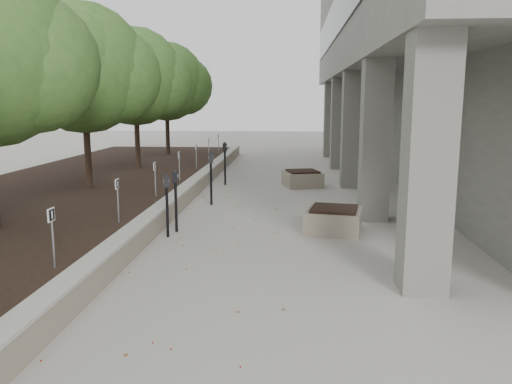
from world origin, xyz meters
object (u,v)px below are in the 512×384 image
(crabapple_tree_3, at_px, (84,96))
(parking_meter_3, at_px, (167,206))
(planter_back, at_px, (302,178))
(parking_meter_5, at_px, (225,164))
(parking_meter_2, at_px, (176,201))
(crabapple_tree_4, at_px, (136,98))
(crabapple_tree_5, at_px, (167,98))
(planter_front, at_px, (334,220))
(parking_meter_4, at_px, (211,178))

(crabapple_tree_3, relative_size, parking_meter_3, 3.86)
(planter_back, bearing_deg, parking_meter_5, 177.90)
(parking_meter_2, height_order, parking_meter_5, parking_meter_5)
(parking_meter_3, bearing_deg, parking_meter_5, 70.75)
(crabapple_tree_3, bearing_deg, parking_meter_5, 39.63)
(crabapple_tree_3, height_order, crabapple_tree_4, same)
(crabapple_tree_4, distance_m, parking_meter_2, 9.62)
(crabapple_tree_4, height_order, parking_meter_2, crabapple_tree_4)
(crabapple_tree_4, distance_m, crabapple_tree_5, 5.00)
(planter_front, distance_m, planter_back, 6.39)
(crabapple_tree_3, xyz_separation_m, parking_meter_5, (3.75, 3.10, -2.35))
(parking_meter_2, bearing_deg, planter_back, 69.08)
(parking_meter_5, bearing_deg, crabapple_tree_4, 170.24)
(crabapple_tree_5, bearing_deg, parking_meter_4, -70.00)
(parking_meter_4, bearing_deg, crabapple_tree_4, 111.10)
(parking_meter_4, bearing_deg, crabapple_tree_5, 96.24)
(crabapple_tree_3, relative_size, crabapple_tree_4, 1.00)
(crabapple_tree_3, height_order, parking_meter_4, crabapple_tree_3)
(parking_meter_3, bearing_deg, crabapple_tree_4, 94.01)
(crabapple_tree_3, height_order, parking_meter_2, crabapple_tree_3)
(parking_meter_4, distance_m, planter_front, 4.42)
(parking_meter_5, xyz_separation_m, planter_back, (2.77, -0.10, -0.49))
(parking_meter_2, bearing_deg, crabapple_tree_3, 137.42)
(crabapple_tree_4, bearing_deg, crabapple_tree_5, 90.00)
(crabapple_tree_3, bearing_deg, planter_back, 24.72)
(planter_front, relative_size, planter_back, 1.00)
(parking_meter_2, bearing_deg, parking_meter_4, 87.94)
(planter_front, xyz_separation_m, planter_back, (-0.59, 6.37, -0.00))
(planter_front, height_order, planter_back, same)
(parking_meter_3, height_order, parking_meter_4, parking_meter_4)
(crabapple_tree_3, bearing_deg, parking_meter_4, -7.02)
(crabapple_tree_5, height_order, parking_meter_4, crabapple_tree_5)
(crabapple_tree_4, relative_size, planter_front, 4.44)
(crabapple_tree_5, height_order, planter_front, crabapple_tree_5)
(crabapple_tree_5, xyz_separation_m, planter_back, (6.52, -7.00, -2.83))
(crabapple_tree_4, height_order, parking_meter_4, crabapple_tree_4)
(crabapple_tree_4, xyz_separation_m, crabapple_tree_5, (0.00, 5.00, 0.00))
(parking_meter_5, distance_m, planter_back, 2.82)
(planter_front, bearing_deg, parking_meter_5, 117.48)
(crabapple_tree_4, relative_size, crabapple_tree_5, 1.00)
(parking_meter_3, xyz_separation_m, planter_back, (3.11, 7.10, -0.42))
(planter_back, bearing_deg, parking_meter_3, -113.69)
(parking_meter_3, bearing_deg, planter_front, -5.37)
(crabapple_tree_5, distance_m, parking_meter_4, 11.38)
(crabapple_tree_4, distance_m, parking_meter_4, 7.07)
(parking_meter_5, bearing_deg, parking_meter_3, -75.65)
(parking_meter_4, xyz_separation_m, parking_meter_5, (-0.06, 3.57, -0.00))
(crabapple_tree_4, relative_size, parking_meter_3, 3.86)
(parking_meter_3, relative_size, planter_front, 1.15)
(crabapple_tree_5, relative_size, parking_meter_3, 3.86)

